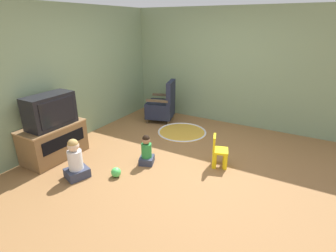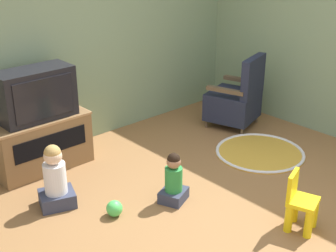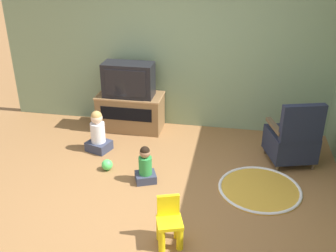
{
  "view_description": "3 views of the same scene",
  "coord_description": "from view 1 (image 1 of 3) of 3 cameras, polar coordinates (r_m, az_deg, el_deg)",
  "views": [
    {
      "loc": [
        -3.4,
        -1.72,
        2.19
      ],
      "look_at": [
        0.02,
        0.22,
        0.62
      ],
      "focal_mm": 28.0,
      "sensor_mm": 36.0,
      "label": 1
    },
    {
      "loc": [
        -2.89,
        -2.36,
        2.43
      ],
      "look_at": [
        -0.33,
        0.46,
        0.81
      ],
      "focal_mm": 50.0,
      "sensor_mm": 36.0,
      "label": 2
    },
    {
      "loc": [
        0.82,
        -3.67,
        2.83
      ],
      "look_at": [
        0.04,
        0.51,
        0.8
      ],
      "focal_mm": 42.0,
      "sensor_mm": 36.0,
      "label": 3
    }
  ],
  "objects": [
    {
      "name": "yellow_kid_chair",
      "position": [
        4.3,
        11.02,
        -5.85
      ],
      "size": [
        0.32,
        0.31,
        0.52
      ],
      "rotation": [
        0.0,
        0.0,
        0.32
      ],
      "color": "yellow",
      "rests_on": "ground_plane"
    },
    {
      "name": "television",
      "position": [
        4.64,
        -24.26,
        3.06
      ],
      "size": [
        0.78,
        0.38,
        0.53
      ],
      "color": "black",
      "rests_on": "tv_cabinet"
    },
    {
      "name": "play_mat",
      "position": [
        5.57,
        3.05,
        -1.31
      ],
      "size": [
        1.04,
        1.04,
        0.04
      ],
      "color": "gold",
      "rests_on": "ground_plane"
    },
    {
      "name": "toy_ball",
      "position": [
        4.09,
        -11.25,
        -9.85
      ],
      "size": [
        0.15,
        0.15,
        0.15
      ],
      "color": "#4CCC59",
      "rests_on": "ground_plane"
    },
    {
      "name": "black_armchair",
      "position": [
        6.12,
        -1.3,
        4.39
      ],
      "size": [
        0.73,
        0.74,
        0.96
      ],
      "rotation": [
        0.0,
        0.0,
        3.43
      ],
      "color": "brown",
      "rests_on": "ground_plane"
    },
    {
      "name": "ground_plane",
      "position": [
        4.39,
        2.4,
        -8.13
      ],
      "size": [
        30.0,
        30.0,
        0.0
      ],
      "primitive_type": "plane",
      "color": "olive"
    },
    {
      "name": "child_watching_left",
      "position": [
        4.14,
        -19.51,
        -7.21
      ],
      "size": [
        0.39,
        0.37,
        0.63
      ],
      "rotation": [
        0.0,
        0.0,
        -0.34
      ],
      "color": "#33384C",
      "rests_on": "ground_plane"
    },
    {
      "name": "wall_right",
      "position": [
        5.96,
        15.95,
        11.89
      ],
      "size": [
        0.12,
        5.37,
        2.5
      ],
      "color": "gray",
      "rests_on": "ground_plane"
    },
    {
      "name": "tv_cabinet",
      "position": [
        4.86,
        -23.59,
        -2.98
      ],
      "size": [
        1.04,
        0.55,
        0.59
      ],
      "color": "brown",
      "rests_on": "ground_plane"
    },
    {
      "name": "child_watching_center",
      "position": [
        4.32,
        -4.71,
        -5.49
      ],
      "size": [
        0.32,
        0.31,
        0.5
      ],
      "rotation": [
        0.0,
        0.0,
        0.39
      ],
      "color": "#33384C",
      "rests_on": "ground_plane"
    },
    {
      "name": "wall_back",
      "position": [
        5.16,
        -22.87,
        9.62
      ],
      "size": [
        5.38,
        0.12,
        2.5
      ],
      "color": "gray",
      "rests_on": "ground_plane"
    }
  ]
}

